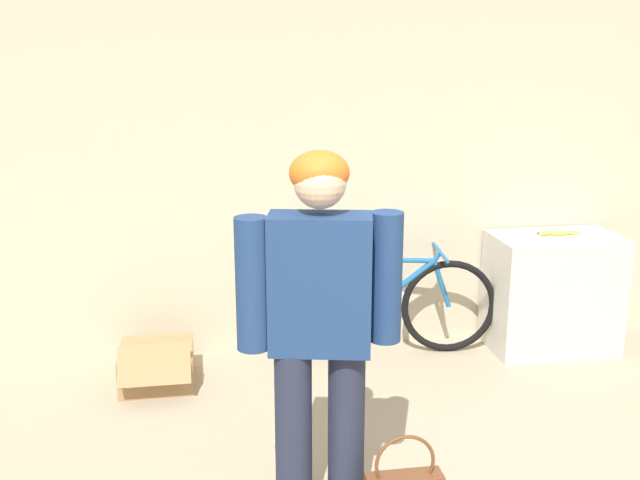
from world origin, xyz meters
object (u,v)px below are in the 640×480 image
at_px(banana, 558,233).
at_px(bicycle, 380,305).
at_px(cardboard_box, 157,365).
at_px(person, 320,317).

bearing_deg(banana, bicycle, 175.74).
height_order(bicycle, banana, banana).
bearing_deg(banana, cardboard_box, -176.85).
relative_size(bicycle, cardboard_box, 2.93).
relative_size(person, banana, 5.25).
distance_m(person, bicycle, 1.98).
height_order(person, bicycle, person).
bearing_deg(banana, person, -139.32).
bearing_deg(bicycle, cardboard_box, -164.66).
bearing_deg(bicycle, banana, 1.95).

